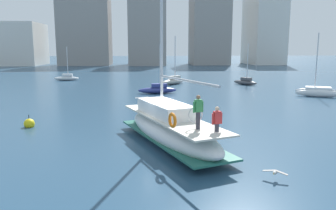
% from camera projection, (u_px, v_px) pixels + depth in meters
% --- Properties ---
extents(ground_plane, '(400.00, 400.00, 0.00)m').
position_uv_depth(ground_plane, '(165.00, 139.00, 18.95)').
color(ground_plane, navy).
extents(main_sailboat, '(5.61, 9.83, 11.59)m').
position_uv_depth(main_sailboat, '(170.00, 128.00, 17.88)').
color(main_sailboat, white).
rests_on(main_sailboat, ground).
extents(moored_sloop_near, '(5.17, 4.01, 6.70)m').
position_uv_depth(moored_sloop_near, '(318.00, 91.00, 35.91)').
color(moored_sloop_near, silver).
rests_on(moored_sloop_near, ground).
extents(moored_sloop_far, '(4.46, 1.32, 5.54)m').
position_uv_depth(moored_sloop_far, '(158.00, 89.00, 37.85)').
color(moored_sloop_far, navy).
rests_on(moored_sloop_far, ground).
extents(moored_catamaran, '(3.01, 3.72, 5.71)m').
position_uv_depth(moored_catamaran, '(245.00, 82.00, 46.76)').
color(moored_catamaran, '#4C4C51').
rests_on(moored_catamaran, ground).
extents(moored_cutter_left, '(4.15, 4.32, 6.79)m').
position_uv_depth(moored_cutter_left, '(174.00, 81.00, 47.40)').
color(moored_cutter_left, '#B7B2A8').
rests_on(moored_cutter_left, ground).
extents(moored_ketch_distant, '(3.96, 1.06, 5.32)m').
position_uv_depth(moored_ketch_distant, '(66.00, 78.00, 52.91)').
color(moored_ketch_distant, silver).
rests_on(moored_ketch_distant, ground).
extents(seagull, '(0.87, 0.65, 0.17)m').
position_uv_depth(seagull, '(275.00, 172.00, 12.98)').
color(seagull, silver).
rests_on(seagull, ground).
extents(mooring_buoy, '(0.69, 0.69, 0.95)m').
position_uv_depth(mooring_buoy, '(29.00, 124.00, 21.82)').
color(mooring_buoy, yellow).
rests_on(mooring_buoy, ground).
extents(waterfront_buildings, '(87.60, 17.02, 23.99)m').
position_uv_depth(waterfront_buildings, '(148.00, 30.00, 101.05)').
color(waterfront_buildings, silver).
rests_on(waterfront_buildings, ground).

